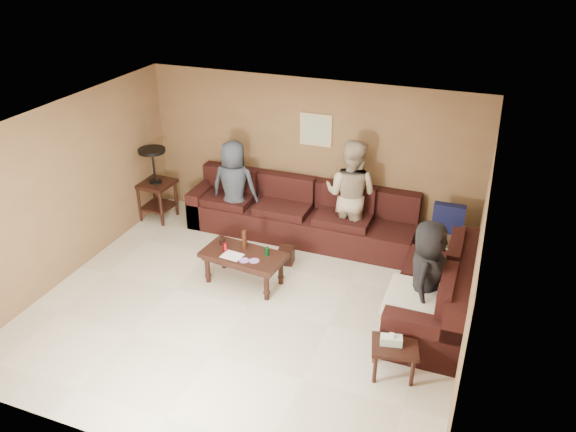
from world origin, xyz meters
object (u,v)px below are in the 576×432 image
(waste_bin, at_px, (286,255))
(person_left, at_px, (234,187))
(coffee_table, at_px, (243,258))
(side_table_right, at_px, (394,348))
(end_table_left, at_px, (156,183))
(person_middle, at_px, (350,194))
(sectional_sofa, at_px, (339,243))
(person_right, at_px, (426,277))

(waste_bin, height_order, person_left, person_left)
(coffee_table, distance_m, side_table_right, 2.58)
(side_table_right, bearing_deg, person_left, 141.82)
(end_table_left, xyz_separation_m, person_middle, (3.32, 0.28, 0.21))
(sectional_sofa, height_order, person_right, person_right)
(waste_bin, bearing_deg, side_table_right, -42.25)
(person_middle, relative_size, person_right, 1.17)
(person_right, bearing_deg, sectional_sofa, 56.20)
(person_right, bearing_deg, waste_bin, 73.96)
(coffee_table, bearing_deg, waste_bin, 62.21)
(person_middle, bearing_deg, person_left, 13.96)
(waste_bin, xyz_separation_m, person_left, (-1.16, 0.67, 0.65))
(sectional_sofa, xyz_separation_m, person_middle, (-0.00, 0.56, 0.55))
(sectional_sofa, height_order, end_table_left, end_table_left)
(sectional_sofa, relative_size, waste_bin, 17.68)
(end_table_left, relative_size, person_middle, 0.72)
(end_table_left, bearing_deg, person_left, 3.52)
(coffee_table, distance_m, person_right, 2.53)
(person_left, bearing_deg, person_middle, 179.45)
(sectional_sofa, bearing_deg, person_right, -38.76)
(person_left, distance_m, person_right, 3.62)
(waste_bin, bearing_deg, person_right, -21.01)
(person_middle, bearing_deg, side_table_right, 123.10)
(person_middle, xyz_separation_m, person_right, (1.41, -1.69, -0.13))
(sectional_sofa, distance_m, end_table_left, 3.35)
(end_table_left, bearing_deg, side_table_right, -27.45)
(side_table_right, bearing_deg, end_table_left, 152.55)
(person_left, height_order, person_right, person_left)
(end_table_left, bearing_deg, person_right, -16.53)
(coffee_table, xyz_separation_m, end_table_left, (-2.23, 1.29, 0.25))
(coffee_table, distance_m, end_table_left, 2.59)
(sectional_sofa, height_order, side_table_right, sectional_sofa)
(person_left, height_order, person_middle, person_middle)
(coffee_table, relative_size, person_right, 0.81)
(side_table_right, bearing_deg, coffee_table, 155.24)
(end_table_left, xyz_separation_m, person_right, (4.73, -1.40, 0.08))
(waste_bin, relative_size, person_right, 0.18)
(waste_bin, xyz_separation_m, person_right, (2.13, -0.82, 0.62))
(coffee_table, bearing_deg, person_left, 119.73)
(sectional_sofa, relative_size, end_table_left, 3.65)
(coffee_table, distance_m, person_left, 1.63)
(coffee_table, bearing_deg, side_table_right, -24.76)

